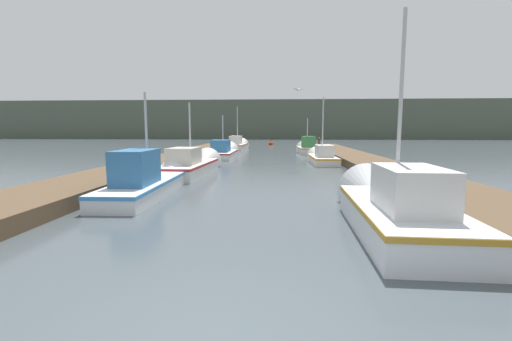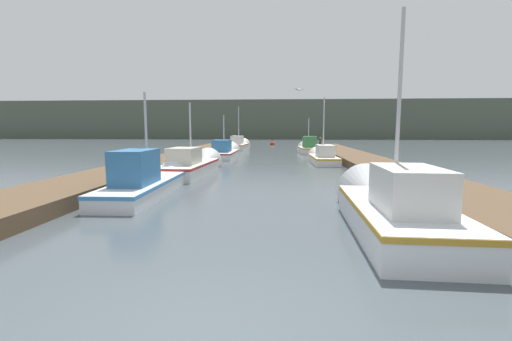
% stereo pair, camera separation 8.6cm
% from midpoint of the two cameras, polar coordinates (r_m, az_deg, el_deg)
% --- Properties ---
extents(dock_left, '(2.66, 40.00, 0.43)m').
position_cam_midpoint_polar(dock_left, '(20.32, -15.40, 1.26)').
color(dock_left, brown).
rests_on(dock_left, ground_plane).
extents(dock_right, '(2.66, 40.00, 0.43)m').
position_cam_midpoint_polar(dock_right, '(19.86, 18.81, 1.01)').
color(dock_right, brown).
rests_on(dock_right, ground_plane).
extents(distant_shore_ridge, '(120.00, 16.00, 7.83)m').
position_cam_midpoint_polar(distant_shore_ridge, '(76.64, 3.31, 8.36)').
color(distant_shore_ridge, '#4C5647').
rests_on(distant_shore_ridge, ground_plane).
extents(fishing_boat_0, '(1.95, 5.42, 5.10)m').
position_cam_midpoint_polar(fishing_boat_0, '(8.24, 21.67, -5.52)').
color(fishing_boat_0, silver).
rests_on(fishing_boat_0, ground_plane).
extents(fishing_boat_1, '(1.56, 6.25, 3.78)m').
position_cam_midpoint_polar(fishing_boat_1, '(12.22, -16.97, -1.48)').
color(fishing_boat_1, silver).
rests_on(fishing_boat_1, ground_plane).
extents(fishing_boat_2, '(1.96, 6.12, 3.87)m').
position_cam_midpoint_polar(fishing_boat_2, '(16.95, -10.20, 0.96)').
color(fishing_boat_2, silver).
rests_on(fishing_boat_2, ground_plane).
extents(fishing_boat_3, '(1.52, 5.10, 4.48)m').
position_cam_midpoint_polar(fishing_boat_3, '(22.06, 11.08, 2.21)').
color(fishing_boat_3, silver).
rests_on(fishing_boat_3, ground_plane).
extents(fishing_boat_4, '(1.80, 6.34, 3.72)m').
position_cam_midpoint_polar(fishing_boat_4, '(26.36, -5.05, 3.10)').
color(fishing_boat_4, silver).
rests_on(fishing_boat_4, ground_plane).
extents(fishing_boat_5, '(1.75, 4.52, 3.48)m').
position_cam_midpoint_polar(fishing_boat_5, '(30.50, 8.74, 3.74)').
color(fishing_boat_5, silver).
rests_on(fishing_boat_5, ground_plane).
extents(fishing_boat_6, '(1.91, 6.24, 4.90)m').
position_cam_midpoint_polar(fishing_boat_6, '(36.26, -2.72, 4.29)').
color(fishing_boat_6, silver).
rests_on(fishing_boat_6, ground_plane).
extents(mooring_piling_0, '(0.31, 0.31, 1.32)m').
position_cam_midpoint_polar(mooring_piling_0, '(41.76, -3.51, 4.98)').
color(mooring_piling_0, '#473523').
rests_on(mooring_piling_0, ground_plane).
extents(mooring_piling_1, '(0.27, 0.27, 1.00)m').
position_cam_midpoint_polar(mooring_piling_1, '(15.49, -16.79, 0.54)').
color(mooring_piling_1, '#473523').
rests_on(mooring_piling_1, ground_plane).
extents(mooring_piling_2, '(0.25, 0.25, 1.24)m').
position_cam_midpoint_polar(mooring_piling_2, '(36.44, 9.71, 4.53)').
color(mooring_piling_2, '#473523').
rests_on(mooring_piling_2, ground_plane).
extents(mooring_piling_3, '(0.23, 0.23, 1.29)m').
position_cam_midpoint_polar(mooring_piling_3, '(33.47, 10.73, 4.32)').
color(mooring_piling_3, '#473523').
rests_on(mooring_piling_3, ground_plane).
extents(channel_buoy, '(0.59, 0.59, 1.09)m').
position_cam_midpoint_polar(channel_buoy, '(44.69, 2.80, 4.48)').
color(channel_buoy, red).
rests_on(channel_buoy, ground_plane).
extents(seagull_1, '(0.54, 0.37, 0.12)m').
position_cam_midpoint_polar(seagull_1, '(18.63, 7.33, 13.19)').
color(seagull_1, white).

